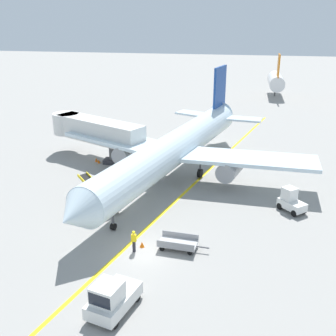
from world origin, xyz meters
name	(u,v)px	position (x,y,z in m)	size (l,w,h in m)	color
ground_plane	(143,252)	(0.00, 0.00, 0.00)	(300.00, 300.00, 0.00)	gray
taxi_line_yellow	(155,220)	(-0.15, 5.00, 0.00)	(0.30, 80.00, 0.01)	yellow
airliner	(176,148)	(-0.01, 14.45, 3.42)	(27.86, 34.82, 10.10)	silver
jet_bridge	(91,129)	(-10.85, 19.21, 3.54)	(12.66, 7.95, 4.85)	silver
pushback_tug	(112,298)	(-0.24, -6.62, 0.99)	(2.76, 3.97, 2.20)	silver
baggage_tug_near_wing	(291,201)	(11.18, 8.87, 0.93)	(2.57, 2.66, 2.10)	silver
belt_loader_forward_hold	(101,201)	(-5.37, 6.27, 0.78)	(4.71, 4.06, 2.59)	silver
baggage_cart_loaded	(178,243)	(2.43, 0.91, 0.47)	(3.81, 1.80, 0.94)	#A5A5A8
ground_crew_marshaller	(134,241)	(-0.67, -0.04, 0.91)	(0.36, 0.24, 1.70)	#26262D
safety_cone_nose_left	(142,244)	(-0.25, 0.66, 0.22)	(0.36, 0.36, 0.44)	orange
safety_cone_wingtip_left	(139,160)	(-4.97, 18.75, 0.22)	(0.36, 0.36, 0.44)	orange
safety_cone_wingtip_right	(96,160)	(-10.01, 18.07, 0.22)	(0.36, 0.36, 0.44)	orange
safety_cone_tail_area	(99,161)	(-9.54, 17.59, 0.22)	(0.36, 0.36, 0.44)	orange
distant_aircraft_far_left	(276,81)	(12.84, 62.90, 3.22)	(3.00, 10.10, 8.80)	silver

